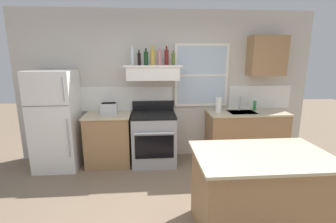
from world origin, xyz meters
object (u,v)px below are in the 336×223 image
object	(u,v)px
bottle_olive_oil_square	(173,59)
paper_towel_roll	(219,105)
bottle_balsamic_dark	(139,59)
dish_soap_bottle	(255,106)
bottle_rose_pink	(159,58)
toaster	(109,108)
bottle_dark_green_wine	(146,58)
refrigerator	(56,120)
bottle_champagne_gold_foil	(153,57)
kitchen_island	(259,193)
bottle_red_label_wine	(167,57)
stove_range	(154,138)
bottle_clear_tall	(133,57)

from	to	relation	value
bottle_olive_oil_square	paper_towel_roll	world-z (taller)	bottle_olive_oil_square
bottle_balsamic_dark	paper_towel_roll	bearing A→B (deg)	-1.59
dish_soap_bottle	bottle_rose_pink	bearing A→B (deg)	-179.31
toaster	bottle_balsamic_dark	xyz separation A→B (m)	(0.54, -0.01, 0.84)
bottle_balsamic_dark	bottle_dark_green_wine	bearing A→B (deg)	-11.11
refrigerator	paper_towel_roll	world-z (taller)	refrigerator
bottle_champagne_gold_foil	paper_towel_roll	world-z (taller)	bottle_champagne_gold_foil
dish_soap_bottle	kitchen_island	xyz separation A→B (m)	(-0.80, -2.01, -0.54)
bottle_dark_green_wine	bottle_red_label_wine	bearing A→B (deg)	14.84
toaster	stove_range	bearing A→B (deg)	-6.25
bottle_red_label_wine	bottle_olive_oil_square	world-z (taller)	bottle_red_label_wine
kitchen_island	bottle_clear_tall	bearing A→B (deg)	125.49
stove_range	paper_towel_roll	bearing A→B (deg)	1.83
bottle_balsamic_dark	bottle_olive_oil_square	xyz separation A→B (m)	(0.58, 0.04, -0.00)
bottle_champagne_gold_foil	toaster	bearing A→B (deg)	176.89
refrigerator	bottle_olive_oil_square	size ratio (longest dim) A/B	6.78
stove_range	bottle_dark_green_wine	xyz separation A→B (m)	(-0.11, 0.05, 1.40)
bottle_champagne_gold_foil	dish_soap_bottle	world-z (taller)	bottle_champagne_gold_foil
stove_range	bottle_champagne_gold_foil	distance (m)	1.42
toaster	bottle_balsamic_dark	world-z (taller)	bottle_balsamic_dark
dish_soap_bottle	bottle_balsamic_dark	bearing A→B (deg)	-178.34
bottle_olive_oil_square	paper_towel_roll	distance (m)	1.15
bottle_clear_tall	stove_range	bearing A→B (deg)	-21.11
bottle_olive_oil_square	kitchen_island	xyz separation A→B (m)	(0.73, -1.98, -1.39)
stove_range	dish_soap_bottle	world-z (taller)	same
bottle_champagne_gold_foil	bottle_rose_pink	xyz separation A→B (m)	(0.12, 0.07, -0.01)
stove_range	bottle_olive_oil_square	bearing A→B (deg)	17.86
bottle_red_label_wine	kitchen_island	size ratio (longest dim) A/B	0.23
bottle_balsamic_dark	bottle_dark_green_wine	world-z (taller)	bottle_dark_green_wine
bottle_olive_oil_square	dish_soap_bottle	size ratio (longest dim) A/B	1.37
stove_range	paper_towel_roll	world-z (taller)	paper_towel_roll
toaster	bottle_dark_green_wine	distance (m)	1.08
bottle_red_label_wine	dish_soap_bottle	world-z (taller)	bottle_red_label_wine
bottle_rose_pink	bottle_olive_oil_square	world-z (taller)	bottle_rose_pink
bottle_clear_tall	kitchen_island	bearing A→B (deg)	-54.51
bottle_balsamic_dark	bottle_red_label_wine	distance (m)	0.48
bottle_rose_pink	kitchen_island	xyz separation A→B (m)	(0.97, -1.98, -1.41)
bottle_rose_pink	bottle_red_label_wine	world-z (taller)	bottle_red_label_wine
refrigerator	bottle_balsamic_dark	xyz separation A→B (m)	(1.42, 0.10, 1.02)
bottle_balsamic_dark	bottle_olive_oil_square	distance (m)	0.58
refrigerator	kitchen_island	xyz separation A→B (m)	(2.73, -1.85, -0.38)
bottle_red_label_wine	dish_soap_bottle	distance (m)	1.86
bottle_balsamic_dark	bottle_dark_green_wine	size ratio (longest dim) A/B	0.91
bottle_dark_green_wine	paper_towel_roll	bearing A→B (deg)	-0.71
bottle_clear_tall	bottle_red_label_wine	bearing A→B (deg)	1.46
refrigerator	bottle_dark_green_wine	world-z (taller)	bottle_dark_green_wine
stove_range	bottle_red_label_wine	xyz separation A→B (m)	(0.24, 0.15, 1.41)
bottle_champagne_gold_foil	dish_soap_bottle	size ratio (longest dim) A/B	1.79
bottle_clear_tall	paper_towel_roll	bearing A→B (deg)	-3.59
refrigerator	bottle_olive_oil_square	distance (m)	2.25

